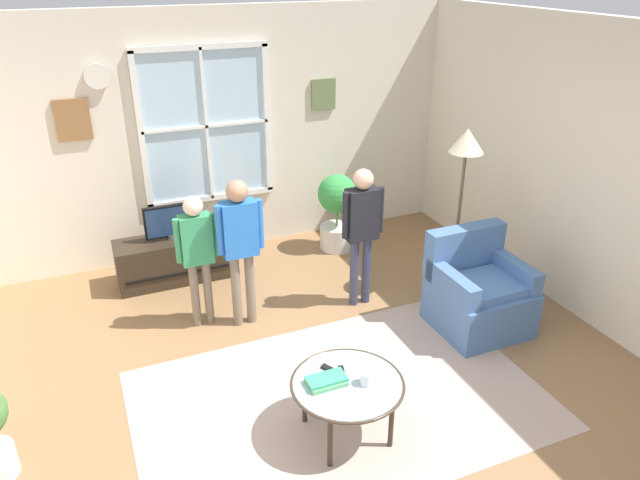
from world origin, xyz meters
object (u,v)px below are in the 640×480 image
armchair (478,293)px  book_stack (326,381)px  person_blue_shirt (240,237)px  person_green_shirt (197,247)px  remote_near_books (342,373)px  remote_near_cup (330,370)px  television (169,221)px  coffee_table (347,386)px  person_black_shirt (362,222)px  potted_plant_by_window (337,208)px  tv_stand (174,259)px  cup (367,378)px  floor_lamp (465,158)px

armchair → book_stack: size_ratio=3.24×
person_blue_shirt → person_green_shirt: 0.38m
remote_near_books → remote_near_cup: bearing=133.5°
television → coffee_table: television is taller
television → book_stack: 2.71m
remote_near_books → person_black_shirt: 1.72m
remote_near_cup → potted_plant_by_window: bearing=64.6°
book_stack → remote_near_books: size_ratio=1.92×
tv_stand → armchair: (2.34, -1.91, 0.09)m
remote_near_books → person_green_shirt: bearing=110.0°
coffee_table → person_blue_shirt: size_ratio=0.57×
remote_near_books → person_green_shirt: (-0.61, 1.67, 0.32)m
armchair → potted_plant_by_window: potted_plant_by_window is taller
tv_stand → book_stack: size_ratio=4.26×
person_black_shirt → potted_plant_by_window: size_ratio=1.54×
television → person_blue_shirt: (0.43, -1.06, 0.21)m
remote_near_cup → book_stack: bearing=-124.6°
person_black_shirt → person_green_shirt: bearing=171.0°
cup → tv_stand: bearing=106.2°
book_stack → person_blue_shirt: bearing=94.4°
television → coffee_table: size_ratio=0.64×
tv_stand → person_green_shirt: 1.08m
tv_stand → remote_near_books: bearing=-75.1°
tv_stand → floor_lamp: floor_lamp is taller
armchair → person_blue_shirt: bearing=156.0°
armchair → cup: (-1.54, -0.84, 0.16)m
tv_stand → remote_near_books: 2.70m
coffee_table → remote_near_cup: 0.18m
book_stack → potted_plant_by_window: bearing=64.2°
remote_near_books → person_black_shirt: (0.86, 1.44, 0.40)m
person_blue_shirt → television: bearing=112.2°
person_black_shirt → floor_lamp: size_ratio=0.82×
coffee_table → person_blue_shirt: bearing=98.8°
armchair → remote_near_books: size_ratio=6.21×
person_blue_shirt → person_green_shirt: (-0.35, 0.13, -0.09)m
cup → book_stack: bearing=156.5°
cup → person_green_shirt: 1.98m
remote_near_cup → person_black_shirt: bearing=56.2°
book_stack → potted_plant_by_window: (1.29, 2.67, 0.03)m
book_stack → person_blue_shirt: size_ratio=0.19×
coffee_table → remote_near_cup: size_ratio=5.58×
tv_stand → potted_plant_by_window: size_ratio=1.29×
cup → armchair: bearing=28.6°
television → potted_plant_by_window: potted_plant_by_window is taller
armchair → cup: armchair is taller
book_stack → remote_near_cup: 0.14m
potted_plant_by_window → armchair: bearing=-75.5°
television → book_stack: (0.55, -2.65, -0.19)m
armchair → remote_near_cup: 1.83m
television → person_green_shirt: 0.94m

